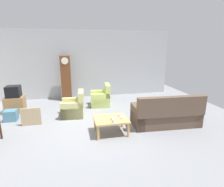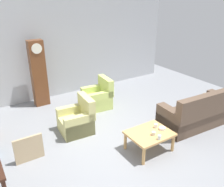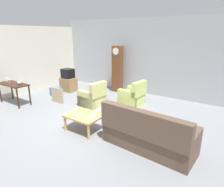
{
  "view_description": "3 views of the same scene",
  "coord_description": "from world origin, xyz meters",
  "views": [
    {
      "loc": [
        -0.71,
        -5.34,
        2.49
      ],
      "look_at": [
        0.63,
        0.65,
        0.85
      ],
      "focal_mm": 29.14,
      "sensor_mm": 36.0,
      "label": 1
    },
    {
      "loc": [
        -2.79,
        -3.89,
        3.31
      ],
      "look_at": [
        0.41,
        1.08,
        0.77
      ],
      "focal_mm": 37.74,
      "sensor_mm": 36.0,
      "label": 2
    },
    {
      "loc": [
        3.7,
        -4.21,
        2.59
      ],
      "look_at": [
        0.2,
        0.93,
        0.64
      ],
      "focal_mm": 31.18,
      "sensor_mm": 36.0,
      "label": 3
    }
  ],
  "objects": [
    {
      "name": "ground_plane",
      "position": [
        0.0,
        0.0,
        0.0
      ],
      "size": [
        10.4,
        10.4,
        0.0
      ],
      "primitive_type": "plane",
      "color": "gray"
    },
    {
      "name": "garage_door_wall",
      "position": [
        0.0,
        3.6,
        1.6
      ],
      "size": [
        8.4,
        0.16,
        3.2
      ],
      "primitive_type": "cube",
      "color": "#ADAFB5",
      "rests_on": "ground_plane"
    },
    {
      "name": "couch_floral",
      "position": [
        2.14,
        -0.47,
        0.36
      ],
      "size": [
        2.15,
        1.01,
        1.04
      ],
      "color": "brown",
      "rests_on": "ground_plane"
    },
    {
      "name": "armchair_olive_near",
      "position": [
        -0.7,
        1.0,
        0.31
      ],
      "size": [
        0.84,
        0.82,
        0.92
      ],
      "color": "#CCC67A",
      "rests_on": "ground_plane"
    },
    {
      "name": "armchair_olive_far",
      "position": [
        0.45,
        1.94,
        0.31
      ],
      "size": [
        0.86,
        0.83,
        0.92
      ],
      "color": "#C6D86F",
      "rests_on": "ground_plane"
    },
    {
      "name": "coffee_table_wood",
      "position": [
        0.32,
        -0.6,
        0.39
      ],
      "size": [
        0.96,
        0.76,
        0.45
      ],
      "color": "tan",
      "rests_on": "ground_plane"
    },
    {
      "name": "grandfather_clock",
      "position": [
        -0.98,
        3.08,
        1.03
      ],
      "size": [
        0.44,
        0.3,
        2.05
      ],
      "color": "brown",
      "rests_on": "ground_plane"
    },
    {
      "name": "framed_picture_leaning",
      "position": [
        -2.05,
        0.48,
        0.29
      ],
      "size": [
        0.6,
        0.05,
        0.58
      ],
      "primitive_type": "cube",
      "color": "tan",
      "rests_on": "ground_plane"
    },
    {
      "name": "cup_white_porcelain",
      "position": [
        0.58,
        -0.51,
        0.5
      ],
      "size": [
        0.07,
        0.07,
        0.09
      ],
      "primitive_type": "cylinder",
      "color": "white",
      "rests_on": "coffee_table_wood"
    },
    {
      "name": "cup_blue_rimmed",
      "position": [
        0.32,
        -0.91,
        0.5
      ],
      "size": [
        0.07,
        0.07,
        0.1
      ],
      "primitive_type": "cylinder",
      "color": "silver",
      "rests_on": "coffee_table_wood"
    },
    {
      "name": "cup_cream_tall",
      "position": [
        0.33,
        -0.72,
        0.49
      ],
      "size": [
        0.09,
        0.09,
        0.08
      ],
      "primitive_type": "cylinder",
      "color": "beige",
      "rests_on": "coffee_table_wood"
    },
    {
      "name": "bowl_white_stacked",
      "position": [
        0.64,
        -0.66,
        0.48
      ],
      "size": [
        0.15,
        0.15,
        0.05
      ],
      "primitive_type": "cylinder",
      "color": "white",
      "rests_on": "coffee_table_wood"
    }
  ]
}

